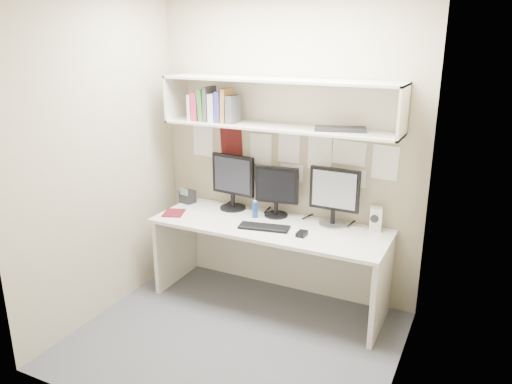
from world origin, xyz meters
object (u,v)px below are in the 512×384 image
at_px(maroon_notebook, 174,213).
at_px(desk_phone, 187,196).
at_px(desk, 269,263).
at_px(monitor_left, 233,180).
at_px(keyboard, 264,227).
at_px(monitor_center, 277,189).
at_px(speaker, 376,219).
at_px(monitor_right, 334,195).

bearing_deg(maroon_notebook, desk_phone, 80.48).
relative_size(desk, monitor_left, 3.98).
height_order(keyboard, maroon_notebook, keyboard).
bearing_deg(monitor_center, speaker, -6.46).
relative_size(monitor_center, desk_phone, 2.83).
distance_m(desk, monitor_center, 0.65).
bearing_deg(desk_phone, maroon_notebook, -67.76).
relative_size(monitor_right, desk_phone, 3.14).
bearing_deg(keyboard, monitor_right, 23.55).
height_order(maroon_notebook, desk_phone, desk_phone).
bearing_deg(monitor_left, speaker, 7.48).
distance_m(desk, monitor_right, 0.82).
height_order(monitor_left, maroon_notebook, monitor_left).
relative_size(monitor_left, desk_phone, 3.21).
xyz_separation_m(desk, monitor_right, (0.48, 0.22, 0.63)).
bearing_deg(desk_phone, monitor_right, 13.45).
height_order(monitor_right, maroon_notebook, monitor_right).
height_order(monitor_left, speaker, monitor_left).
distance_m(monitor_center, desk_phone, 0.92).
xyz_separation_m(speaker, desk_phone, (-1.77, -0.08, -0.04)).
bearing_deg(maroon_notebook, desk, -11.16).
bearing_deg(monitor_center, maroon_notebook, -165.90).
height_order(speaker, desk_phone, speaker).
relative_size(maroon_notebook, desk_phone, 1.34).
bearing_deg(keyboard, monitor_left, 134.29).
bearing_deg(desk, desk_phone, 169.52).
bearing_deg(monitor_center, monitor_left, 171.09).
height_order(monitor_right, keyboard, monitor_right).
bearing_deg(maroon_notebook, monitor_right, -5.39).
bearing_deg(desk_phone, desk, 1.12).
xyz_separation_m(desk, monitor_center, (-0.04, 0.22, 0.61)).
relative_size(desk, monitor_right, 4.08).
xyz_separation_m(monitor_center, monitor_right, (0.52, -0.00, 0.02)).
bearing_deg(keyboard, maroon_notebook, 171.42).
bearing_deg(maroon_notebook, monitor_center, 2.88).
bearing_deg(desk, monitor_left, 154.95).
xyz_separation_m(monitor_left, monitor_right, (0.95, 0.00, -0.01)).
bearing_deg(monitor_right, speaker, 6.78).
bearing_deg(maroon_notebook, monitor_left, 20.97).
bearing_deg(monitor_center, keyboard, -93.17).
height_order(monitor_center, maroon_notebook, monitor_center).
distance_m(desk, maroon_notebook, 0.96).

